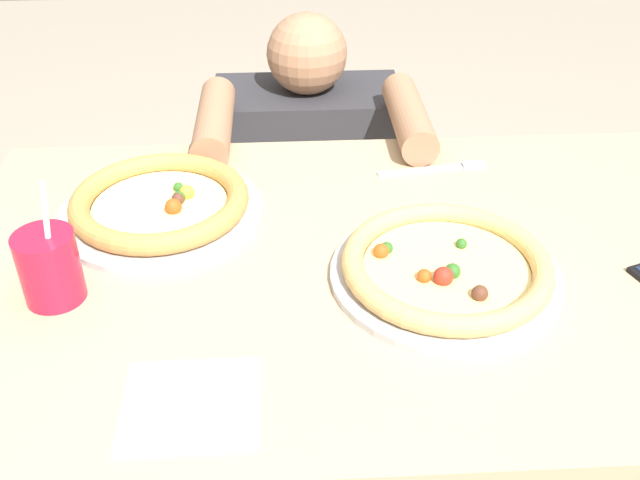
{
  "coord_description": "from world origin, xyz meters",
  "views": [
    {
      "loc": [
        -0.11,
        -0.87,
        1.39
      ],
      "look_at": [
        -0.06,
        0.01,
        0.78
      ],
      "focal_mm": 40.71,
      "sensor_mm": 36.0,
      "label": 1
    }
  ],
  "objects_px": {
    "pizza_near": "(446,268)",
    "diner_seated": "(309,223)",
    "fork": "(438,168)",
    "pizza_far": "(160,204)",
    "drink_cup_colored": "(50,267)"
  },
  "relations": [
    {
      "from": "pizza_near",
      "to": "fork",
      "type": "bearing_deg",
      "value": 80.92
    },
    {
      "from": "pizza_near",
      "to": "diner_seated",
      "type": "distance_m",
      "value": 0.81
    },
    {
      "from": "pizza_far",
      "to": "drink_cup_colored",
      "type": "xyz_separation_m",
      "value": [
        -0.12,
        -0.2,
        0.03
      ]
    },
    {
      "from": "pizza_near",
      "to": "pizza_far",
      "type": "relative_size",
      "value": 1.0
    },
    {
      "from": "fork",
      "to": "diner_seated",
      "type": "bearing_deg",
      "value": 120.56
    },
    {
      "from": "pizza_near",
      "to": "drink_cup_colored",
      "type": "xyz_separation_m",
      "value": [
        -0.55,
        -0.01,
        0.03
      ]
    },
    {
      "from": "pizza_near",
      "to": "pizza_far",
      "type": "height_order",
      "value": "pizza_far"
    },
    {
      "from": "pizza_near",
      "to": "fork",
      "type": "xyz_separation_m",
      "value": [
        0.05,
        0.32,
        -0.02
      ]
    },
    {
      "from": "drink_cup_colored",
      "to": "pizza_far",
      "type": "bearing_deg",
      "value": 59.54
    },
    {
      "from": "pizza_far",
      "to": "drink_cup_colored",
      "type": "bearing_deg",
      "value": -120.46
    },
    {
      "from": "pizza_far",
      "to": "diner_seated",
      "type": "bearing_deg",
      "value": 62.68
    },
    {
      "from": "pizza_near",
      "to": "diner_seated",
      "type": "xyz_separation_m",
      "value": [
        -0.17,
        0.7,
        -0.37
      ]
    },
    {
      "from": "pizza_near",
      "to": "drink_cup_colored",
      "type": "relative_size",
      "value": 1.83
    },
    {
      "from": "fork",
      "to": "pizza_near",
      "type": "bearing_deg",
      "value": -99.08
    },
    {
      "from": "diner_seated",
      "to": "drink_cup_colored",
      "type": "bearing_deg",
      "value": -118.25
    }
  ]
}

